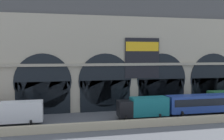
{
  "coord_description": "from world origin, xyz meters",
  "views": [
    {
      "loc": [
        -12.91,
        -36.34,
        9.5
      ],
      "look_at": [
        -3.84,
        5.0,
        6.86
      ],
      "focal_mm": 41.06,
      "sensor_mm": 36.0,
      "label": 1
    }
  ],
  "objects": [
    {
      "name": "quay_parapet_wall",
      "position": [
        0.0,
        -5.15,
        0.5
      ],
      "size": [
        90.0,
        0.7,
        1.0
      ],
      "primitive_type": "cube",
      "color": "#BCAD8C",
      "rests_on": "ground"
    },
    {
      "name": "station_building",
      "position": [
        0.03,
        7.99,
        9.87
      ],
      "size": [
        51.75,
        6.38,
        20.29
      ],
      "color": "#B2A891",
      "rests_on": "ground"
    },
    {
      "name": "bus_mideast",
      "position": [
        9.25,
        -0.51,
        1.78
      ],
      "size": [
        11.0,
        3.25,
        3.1
      ],
      "color": "#28479E",
      "rests_on": "ground"
    },
    {
      "name": "ground_plane",
      "position": [
        0.0,
        0.0,
        0.0
      ],
      "size": [
        200.0,
        200.0,
        0.0
      ],
      "primitive_type": "plane",
      "color": "#54565B"
    },
    {
      "name": "box_truck_west",
      "position": [
        -18.39,
        -0.46,
        1.7
      ],
      "size": [
        7.5,
        2.91,
        3.12
      ],
      "color": "red",
      "rests_on": "ground"
    },
    {
      "name": "box_truck_center",
      "position": [
        -0.37,
        -0.81,
        1.7
      ],
      "size": [
        7.5,
        2.91,
        3.12
      ],
      "color": "black",
      "rests_on": "ground"
    }
  ]
}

